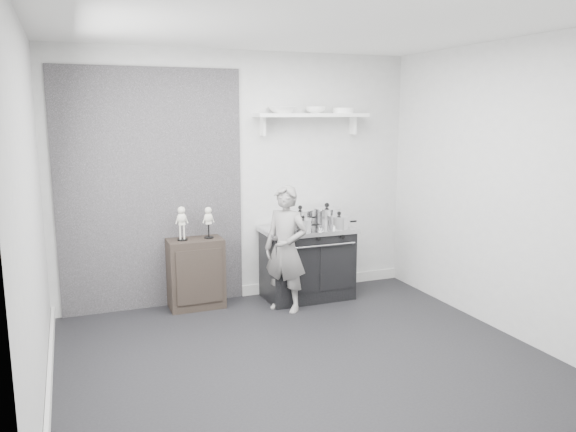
% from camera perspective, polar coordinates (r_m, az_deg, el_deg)
% --- Properties ---
extents(ground, '(4.00, 4.00, 0.00)m').
position_cam_1_polar(ground, '(4.88, 1.61, -14.32)').
color(ground, black).
rests_on(ground, ground).
extents(room_shell, '(4.02, 3.62, 2.71)m').
position_cam_1_polar(room_shell, '(4.56, -0.06, 5.33)').
color(room_shell, '#B5B5B2').
rests_on(room_shell, ground).
extents(wall_shelf, '(1.30, 0.26, 0.24)m').
position_cam_1_polar(wall_shelf, '(6.29, 2.43, 10.10)').
color(wall_shelf, white).
rests_on(wall_shelf, room_shell).
extents(stove, '(1.00, 0.63, 0.80)m').
position_cam_1_polar(stove, '(6.27, 1.97, -4.73)').
color(stove, black).
rests_on(stove, ground).
extents(side_cabinet, '(0.57, 0.33, 0.74)m').
position_cam_1_polar(side_cabinet, '(6.04, -9.34, -5.78)').
color(side_cabinet, black).
rests_on(side_cabinet, ground).
extents(child, '(0.55, 0.57, 1.32)m').
position_cam_1_polar(child, '(5.81, -0.22, -3.35)').
color(child, gray).
rests_on(child, ground).
extents(pot_front_left, '(0.29, 0.20, 0.17)m').
position_cam_1_polar(pot_front_left, '(5.98, -0.49, -0.87)').
color(pot_front_left, silver).
rests_on(pot_front_left, stove).
extents(pot_back_left, '(0.37, 0.28, 0.23)m').
position_cam_1_polar(pot_back_left, '(6.25, 1.24, -0.16)').
color(pot_back_left, silver).
rests_on(pot_back_left, stove).
extents(pot_back_right, '(0.40, 0.31, 0.25)m').
position_cam_1_polar(pot_back_right, '(6.36, 3.96, 0.03)').
color(pot_back_right, silver).
rests_on(pot_back_right, stove).
extents(pot_front_right, '(0.34, 0.25, 0.19)m').
position_cam_1_polar(pot_front_right, '(6.14, 5.20, -0.58)').
color(pot_front_right, silver).
rests_on(pot_front_right, stove).
extents(pot_front_center, '(0.29, 0.20, 0.17)m').
position_cam_1_polar(pot_front_center, '(5.98, 1.56, -0.91)').
color(pot_front_center, silver).
rests_on(pot_front_center, stove).
extents(skeleton_full, '(0.11, 0.07, 0.41)m').
position_cam_1_polar(skeleton_full, '(5.89, -10.74, -0.49)').
color(skeleton_full, beige).
rests_on(skeleton_full, side_cabinet).
extents(skeleton_torso, '(0.11, 0.07, 0.38)m').
position_cam_1_polar(skeleton_torso, '(5.94, -8.09, -0.44)').
color(skeleton_torso, beige).
rests_on(skeleton_torso, side_cabinet).
extents(bowl_large, '(0.29, 0.29, 0.07)m').
position_cam_1_polar(bowl_large, '(6.15, -0.62, 10.73)').
color(bowl_large, white).
rests_on(bowl_large, wall_shelf).
extents(bowl_small, '(0.23, 0.23, 0.07)m').
position_cam_1_polar(bowl_small, '(6.30, 2.84, 10.71)').
color(bowl_small, white).
rests_on(bowl_small, wall_shelf).
extents(plate_stack, '(0.24, 0.24, 0.06)m').
position_cam_1_polar(plate_stack, '(6.45, 5.64, 10.62)').
color(plate_stack, white).
rests_on(plate_stack, wall_shelf).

